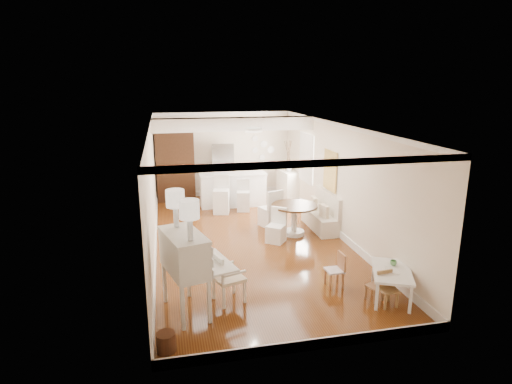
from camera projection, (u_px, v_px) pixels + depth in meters
name	position (u px, v px, depth m)	size (l,w,h in m)	color
room	(248.00, 158.00, 10.25)	(9.00, 9.04, 2.82)	brown
secretary_bureau	(185.00, 273.00, 7.04)	(1.10, 1.12, 1.41)	silver
gustavian_armchair	(229.00, 277.00, 7.47)	(0.52, 0.52, 0.91)	white
wicker_basket	(166.00, 342.00, 6.14)	(0.28, 0.28, 0.28)	#502C19
kids_table	(391.00, 284.00, 7.62)	(0.65, 1.08, 0.54)	white
kids_chair_a	(375.00, 286.00, 7.55)	(0.26, 0.26, 0.55)	#986945
kids_chair_b	(334.00, 270.00, 8.05)	(0.32, 0.32, 0.66)	#AB744E
kids_chair_c	(388.00, 289.00, 7.35)	(0.30, 0.30, 0.62)	#9F7848
banquette	(320.00, 211.00, 11.19)	(0.52, 1.60, 0.98)	silver
dining_table	(294.00, 220.00, 10.76)	(1.15, 1.15, 0.79)	#402814
slip_chair_near	(276.00, 226.00, 10.25)	(0.39, 0.41, 0.83)	white
slip_chair_far	(270.00, 208.00, 11.39)	(0.48, 0.50, 1.02)	white
breakfast_counter	(233.00, 190.00, 13.26)	(2.05, 0.65, 1.03)	white
bar_stool_left	(221.00, 195.00, 12.49)	(0.45, 0.45, 1.12)	white
bar_stool_right	(243.00, 196.00, 12.74)	(0.38, 0.38, 0.94)	silver
pantry_cabinet	(175.00, 165.00, 13.77)	(1.20, 0.60, 2.30)	#381E11
fridge	(234.00, 170.00, 14.19)	(0.75, 0.65, 1.80)	silver
sideboard	(288.00, 185.00, 14.06)	(0.43, 0.98, 0.93)	white
pencil_cup	(393.00, 263.00, 7.73)	(0.12, 0.12, 0.09)	#60A35F
branch_vase	(289.00, 168.00, 13.88)	(0.19, 0.19, 0.20)	silver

